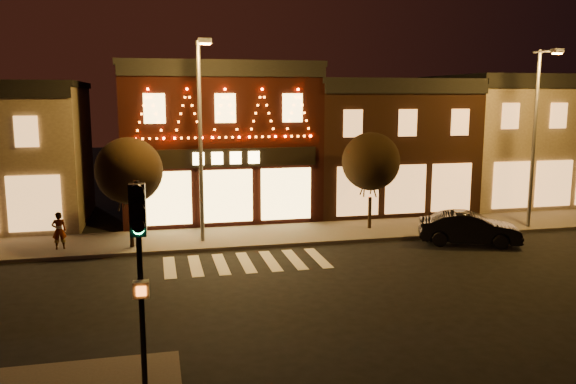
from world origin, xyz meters
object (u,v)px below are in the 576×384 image
object	(u,v)px
traffic_signal_near	(139,248)
streetlamp_mid	(201,126)
dark_sedan	(469,228)
pedestrian	(59,231)

from	to	relation	value
traffic_signal_near	streetlamp_mid	world-z (taller)	streetlamp_mid
dark_sedan	pedestrian	size ratio (longest dim) A/B	2.74
streetlamp_mid	pedestrian	size ratio (longest dim) A/B	5.46
traffic_signal_near	pedestrian	bearing A→B (deg)	107.29
streetlamp_mid	dark_sedan	world-z (taller)	streetlamp_mid
traffic_signal_near	pedestrian	world-z (taller)	traffic_signal_near
traffic_signal_near	dark_sedan	bearing A→B (deg)	39.83
traffic_signal_near	dark_sedan	size ratio (longest dim) A/B	1.07
traffic_signal_near	pedestrian	distance (m)	14.23
pedestrian	dark_sedan	bearing A→B (deg)	163.08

